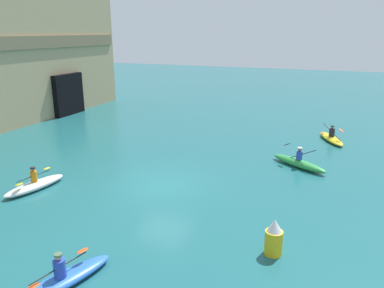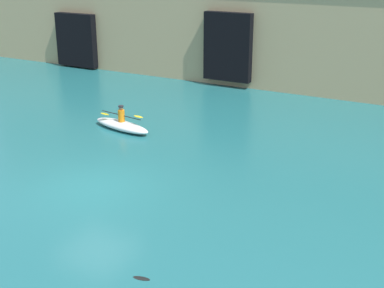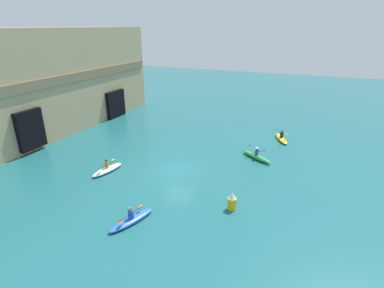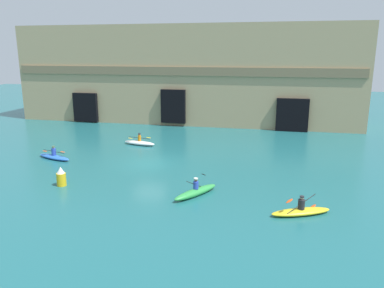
{
  "view_description": "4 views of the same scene",
  "coord_description": "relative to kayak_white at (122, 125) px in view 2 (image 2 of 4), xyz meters",
  "views": [
    {
      "loc": [
        -14.89,
        -7.41,
        7.08
      ],
      "look_at": [
        3.12,
        -0.17,
        1.18
      ],
      "focal_mm": 35.0,
      "sensor_mm": 36.0,
      "label": 1
    },
    {
      "loc": [
        10.61,
        -12.6,
        7.43
      ],
      "look_at": [
        2.93,
        1.41,
        1.59
      ],
      "focal_mm": 50.0,
      "sensor_mm": 36.0,
      "label": 2
    },
    {
      "loc": [
        -20.7,
        -10.22,
        11.55
      ],
      "look_at": [
        1.19,
        -0.77,
        2.07
      ],
      "focal_mm": 28.0,
      "sensor_mm": 36.0,
      "label": 3
    },
    {
      "loc": [
        9.24,
        -26.22,
        8.43
      ],
      "look_at": [
        3.2,
        0.96,
        1.48
      ],
      "focal_mm": 35.0,
      "sensor_mm": 36.0,
      "label": 4
    }
  ],
  "objects": [
    {
      "name": "kayak_white",
      "position": [
        0.0,
        0.0,
        0.0
      ],
      "size": [
        3.19,
        1.37,
        1.1
      ],
      "rotation": [
        0.0,
        0.0,
        6.1
      ],
      "color": "white",
      "rests_on": "ground"
    },
    {
      "name": "ground_plane",
      "position": [
        2.73,
        -5.35,
        -0.22
      ],
      "size": [
        120.0,
        120.0,
        0.0
      ],
      "primitive_type": "plane",
      "color": "#1E6066"
    }
  ]
}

